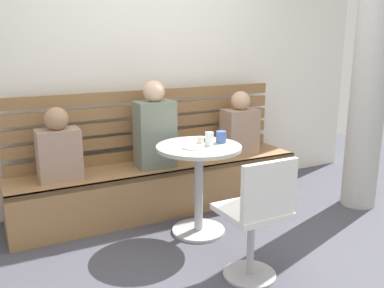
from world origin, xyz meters
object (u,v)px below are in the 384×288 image
cup_mug_blue (221,137)px  white_chair (258,215)px  person_child_middle (240,126)px  cup_water_clear (209,139)px  plate_small (194,147)px  phone_on_table (208,140)px  cafe_table (199,172)px  person_child_left (59,148)px  booth_bench (161,187)px  cup_espresso_small (201,140)px  person_adult (155,129)px

cup_mug_blue → white_chair: bearing=-104.8°
person_child_middle → cup_water_clear: 0.94m
white_chair → plate_small: bearing=94.9°
plate_small → phone_on_table: 0.27m
white_chair → cafe_table: bearing=89.4°
person_child_left → white_chair: bearing=-55.2°
cafe_table → white_chair: (-0.01, -0.81, -0.05)m
booth_bench → cafe_table: 0.65m
person_child_left → phone_on_table: (1.12, -0.47, 0.04)m
cup_mug_blue → cup_espresso_small: bearing=158.8°
cafe_table → booth_bench: bearing=98.2°
person_adult → person_child_middle: (0.92, 0.03, -0.07)m
white_chair → person_child_left: person_child_left is taller
plate_small → white_chair: bearing=-85.1°
cup_water_clear → cup_mug_blue: 0.14m
cafe_table → plate_small: size_ratio=4.35×
cup_water_clear → phone_on_table: (0.07, 0.15, -0.05)m
person_child_middle → cup_water_clear: person_child_middle is taller
white_chair → phone_on_table: (0.15, 0.93, 0.28)m
cup_espresso_small → plate_small: bearing=-136.7°
booth_bench → plate_small: size_ratio=15.88×
booth_bench → person_child_middle: 0.99m
cafe_table → cup_espresso_small: bearing=51.6°
booth_bench → cup_water_clear: 0.86m
booth_bench → cup_mug_blue: cup_mug_blue is taller
person_adult → cup_mug_blue: bearing=-56.8°
booth_bench → person_child_middle: (0.86, 0.00, 0.49)m
person_child_left → cup_espresso_small: bearing=-26.5°
booth_bench → cup_water_clear: (0.15, -0.62, 0.57)m
booth_bench → person_child_left: person_child_left is taller
cafe_table → phone_on_table: (0.15, 0.11, 0.23)m
cafe_table → plate_small: plate_small is taller
person_adult → person_child_middle: bearing=1.8°
white_chair → person_child_left: size_ratio=1.42×
person_child_middle → cafe_table: bearing=-143.3°
person_adult → cafe_table: bearing=-74.9°
person_child_left → cup_mug_blue: size_ratio=6.30×
cafe_table → cup_water_clear: cup_water_clear is taller
booth_bench → plate_small: plate_small is taller
person_adult → person_child_left: size_ratio=1.29×
white_chair → cup_espresso_small: 0.93m
cup_espresso_small → phone_on_table: (0.09, 0.05, -0.02)m
cup_mug_blue → person_adult: bearing=123.2°
cup_water_clear → cup_mug_blue: bearing=18.4°
person_child_left → cup_espresso_small: person_child_left is taller
cafe_table → person_adult: person_adult is taller
plate_small → cafe_table: bearing=35.7°
cup_water_clear → cup_espresso_small: size_ratio=1.96×
cafe_table → person_child_middle: (0.77, 0.58, 0.20)m
booth_bench → cafe_table: size_ratio=3.65×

